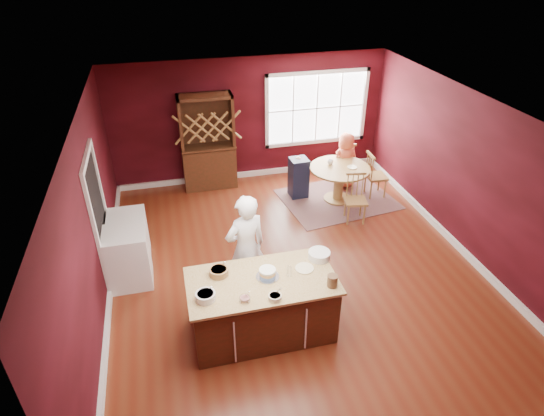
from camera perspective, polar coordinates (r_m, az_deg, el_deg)
The scene contains 27 objects.
room_shell at distance 6.98m, azimuth 3.10°, elevation 1.34°, with size 7.00×7.00×7.00m.
window at distance 10.37m, azimuth 5.61°, elevation 12.36°, with size 2.36×0.10×1.66m, color white, non-canonical shape.
doorway at distance 7.50m, azimuth -20.70°, elevation -1.42°, with size 0.08×1.26×2.13m, color white, non-canonical shape.
kitchen_island at distance 6.35m, azimuth -1.24°, elevation -12.33°, with size 1.97×1.03×0.92m.
dining_table at distance 9.46m, azimuth 8.43°, elevation 3.89°, with size 1.23×1.23×0.75m.
baker at distance 6.66m, azimuth -3.28°, elevation -5.09°, with size 0.64×0.42×1.76m, color white.
layer_cake at distance 6.04m, azimuth -0.57°, elevation -8.19°, with size 0.31×0.31×0.13m, color white, non-canonical shape.
bowl_blue at distance 5.78m, azimuth -8.34°, elevation -10.89°, with size 0.25×0.25×0.10m, color white.
bowl_yellow at distance 6.13m, azimuth -6.69°, elevation -7.95°, with size 0.26×0.26×0.10m, color #A4793F.
bowl_pink at distance 5.73m, azimuth -3.42°, elevation -11.35°, with size 0.14×0.14×0.05m, color silver.
bowl_olive at distance 5.74m, azimuth 0.38°, elevation -11.12°, with size 0.17×0.17×0.06m, color beige.
drinking_glass at distance 6.06m, azimuth 2.19°, elevation -7.93°, with size 0.07×0.07×0.14m, color white.
dinner_plate at distance 6.22m, azimuth 4.10°, elevation -7.56°, with size 0.25×0.25×0.02m, color #EBE7BF.
white_tub at distance 6.40m, azimuth 5.95°, elevation -5.87°, with size 0.31×0.31×0.11m, color silver.
stoneware_crock at distance 5.94m, azimuth 7.58°, elevation -9.05°, with size 0.14×0.14×0.16m, color #402419.
rug at distance 9.71m, azimuth 8.19°, elevation 1.11°, with size 2.24×1.73×0.01m, color brown.
chair_east at distance 9.79m, azimuth 12.98°, elevation 4.13°, with size 0.42×0.40×0.99m, color brown, non-canonical shape.
chair_south at distance 8.81m, azimuth 10.48°, elevation 1.15°, with size 0.41×0.39×0.97m, color brown, non-canonical shape.
chair_north at distance 10.32m, azimuth 8.97°, elevation 5.88°, with size 0.40×0.38×0.95m, color olive, non-canonical shape.
seated_woman at distance 9.97m, azimuth 9.16°, elevation 5.89°, with size 0.61×0.40×1.25m, color #D45A3C.
high_chair at distance 9.56m, azimuth 3.35°, elevation 3.93°, with size 0.36×0.36×0.90m, color #151F34, non-canonical shape.
toddler at distance 9.39m, azimuth 3.50°, elevation 5.86°, with size 0.18×0.14×0.26m, color #8CA5BF, non-canonical shape.
table_plate at distance 9.39m, azimuth 10.01°, elevation 5.06°, with size 0.20×0.20×0.02m, color beige.
table_cup at distance 9.45m, azimuth 7.32°, elevation 5.73°, with size 0.12×0.12×0.10m, color white.
hutch at distance 9.79m, azimuth -8.06°, elevation 8.11°, with size 1.12×0.47×2.06m, color black.
washer at distance 7.49m, azimuth -17.59°, elevation -5.98°, with size 0.65×0.63×0.94m, color white.
dryer at distance 8.03m, azimuth -17.47°, elevation -3.48°, with size 0.60×0.58×0.88m, color white.
Camera 1 is at (-1.83, -5.77, 4.81)m, focal length 30.00 mm.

